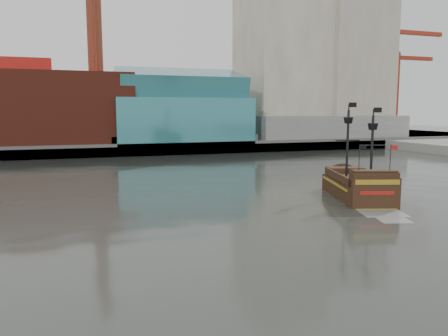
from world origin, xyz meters
name	(u,v)px	position (x,y,z in m)	size (l,w,h in m)	color
ground	(271,241)	(0.00, 0.00, 0.00)	(400.00, 400.00, 0.00)	#252723
promenade_far	(126,142)	(0.00, 92.00, 1.00)	(220.00, 60.00, 2.00)	slate
seawall	(142,150)	(0.00, 62.50, 1.30)	(220.00, 1.00, 2.60)	#4C4C49
skyline	(148,49)	(5.21, 84.56, 24.55)	(149.00, 45.00, 62.00)	#786448
crane_a	(395,78)	(78.63, 82.00, 19.11)	(22.50, 4.00, 32.25)	slate
crane_b	(397,91)	(88.23, 92.00, 15.57)	(19.10, 4.00, 26.25)	slate
pirate_ship	(357,189)	(15.40, 11.33, 0.99)	(8.49, 15.17, 10.88)	black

